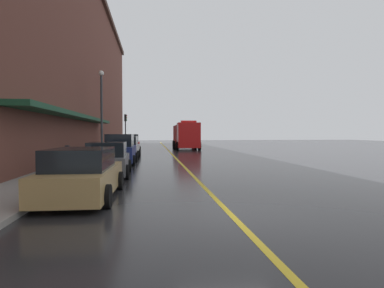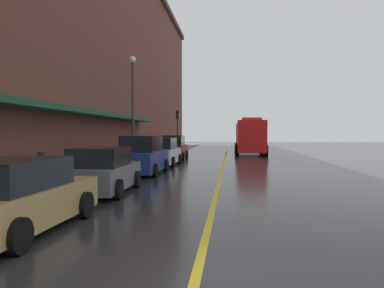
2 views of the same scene
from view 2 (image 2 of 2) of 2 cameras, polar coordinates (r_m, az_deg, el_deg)
The scene contains 14 objects.
ground_plane at distance 29.99m, azimuth 4.92°, elevation -2.25°, with size 112.00×112.00×0.00m, color #232326.
sidewalk_left at distance 30.72m, azimuth -6.73°, elevation -2.02°, with size 2.40×70.00×0.15m, color gray.
lane_center_stripe at distance 29.99m, azimuth 4.92°, elevation -2.24°, with size 0.16×70.00×0.01m, color gold.
brick_building_left at distance 32.69m, azimuth -19.62°, elevation 13.43°, with size 12.79×64.00×17.52m.
parked_car_0 at distance 8.78m, azimuth -25.20°, elevation -7.26°, with size 2.16×4.56×1.54m.
parked_car_1 at distance 13.44m, azimuth -13.33°, elevation -4.02°, with size 2.08×4.17×1.57m.
parked_car_2 at distance 19.17m, azimuth -7.41°, elevation -1.85°, with size 2.05×4.48×1.92m.
parked_car_3 at distance 24.08m, azimuth -4.61°, elevation -1.28°, with size 2.14×4.22×1.75m.
parked_car_4 at distance 29.37m, azimuth -2.89°, elevation -0.64°, with size 2.10×4.56×1.86m.
fire_truck at distance 36.76m, azimuth 8.69°, elevation 0.99°, with size 2.87×7.77×3.40m.
parking_meter_0 at distance 12.66m, azimuth -21.69°, elevation -3.00°, with size 0.14×0.18×1.33m.
parking_meter_1 at distance 17.35m, azimuth -13.84°, elevation -1.68°, with size 0.14×0.18×1.33m.
street_lamp_left at distance 25.52m, azimuth -8.85°, elevation 6.93°, with size 0.44×0.44×6.94m.
traffic_light_near at distance 41.27m, azimuth -2.19°, elevation 3.22°, with size 0.38×0.36×4.30m.
Camera 2 is at (0.50, -4.91, 2.08)m, focal length 35.62 mm.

